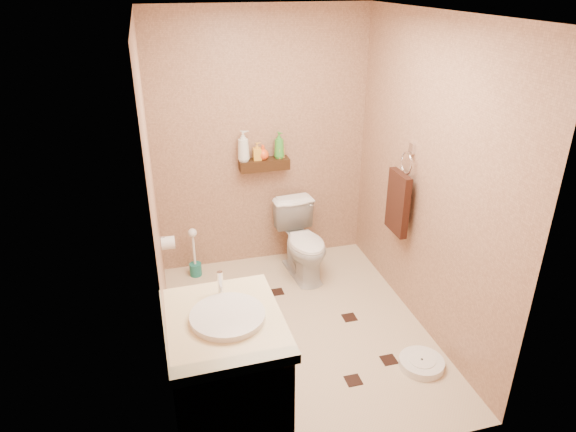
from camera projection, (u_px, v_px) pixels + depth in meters
name	position (u px, v px, depth m)	size (l,w,h in m)	color
ground	(298.00, 331.00, 4.15)	(2.50, 2.50, 0.00)	beige
wall_back	(262.00, 143.00, 4.72)	(2.00, 0.04, 2.40)	tan
wall_front	(370.00, 289.00, 2.54)	(2.00, 0.04, 2.40)	tan
wall_left	(155.00, 210.00, 3.40)	(0.04, 2.50, 2.40)	tan
wall_right	(427.00, 181.00, 3.86)	(0.04, 2.50, 2.40)	tan
ceiling	(302.00, 13.00, 3.11)	(2.00, 2.50, 0.02)	white
wall_shelf	(264.00, 164.00, 4.73)	(0.46, 0.14, 0.10)	#361F0E
floor_accents	(305.00, 331.00, 4.14)	(1.17, 1.33, 0.01)	black
toilet	(303.00, 242.00, 4.79)	(0.39, 0.68, 0.69)	white
vanity	(228.00, 384.00, 2.95)	(0.65, 0.78, 1.08)	brown
bathroom_scale	(421.00, 363.00, 3.76)	(0.42, 0.42, 0.07)	white
toilet_brush	(195.00, 259.00, 4.84)	(0.11, 0.11, 0.49)	#1C7064
towel_ring	(399.00, 200.00, 4.17)	(0.12, 0.30, 0.76)	silver
toilet_paper	(168.00, 243.00, 4.23)	(0.12, 0.11, 0.12)	white
bottle_a	(243.00, 146.00, 4.60)	(0.11, 0.11, 0.28)	silver
bottle_b	(257.00, 151.00, 4.66)	(0.07, 0.08, 0.16)	gold
bottle_c	(263.00, 152.00, 4.68)	(0.10, 0.10, 0.13)	#F7531D
bottle_d	(279.00, 145.00, 4.69)	(0.10, 0.10, 0.25)	green
bottle_e	(280.00, 150.00, 4.71)	(0.06, 0.07, 0.14)	#C49141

